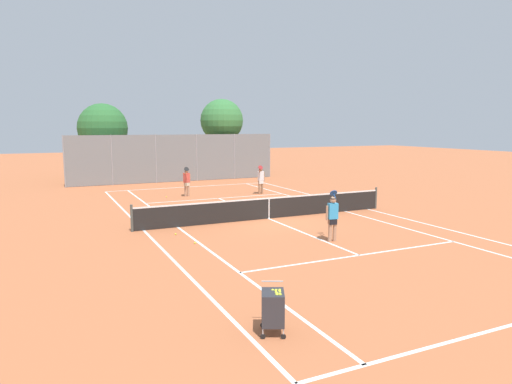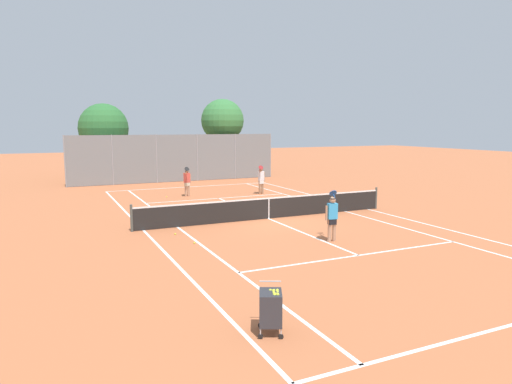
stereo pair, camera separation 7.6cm
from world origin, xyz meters
name	(u,v)px [view 2 (the right image)]	position (x,y,z in m)	size (l,w,h in m)	color
ground_plane	(269,219)	(0.00, 0.00, 0.00)	(120.00, 120.00, 0.00)	#BC663D
court_line_markings	(269,219)	(0.00, 0.00, 0.00)	(11.10, 23.90, 0.01)	white
tennis_net	(269,207)	(0.00, 0.00, 0.51)	(12.00, 0.10, 1.07)	#474C47
ball_cart	(271,308)	(-5.00, -10.14, 0.53)	(0.69, 0.76, 0.96)	#2D2D33
player_near_side	(332,216)	(0.24, -4.54, 0.93)	(0.75, 0.72, 1.77)	tan
player_far_left	(187,181)	(-1.41, 7.88, 0.93)	(0.56, 0.82, 1.77)	tan
player_far_right	(261,179)	(2.95, 6.95, 0.93)	(0.67, 0.73, 1.77)	#936B4C
loose_tennis_ball_0	(167,197)	(-2.61, 8.02, 0.03)	(0.07, 0.07, 0.07)	#D1DB33
loose_tennis_ball_1	(194,243)	(-4.30, -2.81, 0.03)	(0.07, 0.07, 0.07)	#D1DB33
loose_tennis_ball_2	(165,218)	(-4.14, 2.00, 0.03)	(0.07, 0.07, 0.07)	#D1DB33
loose_tennis_ball_3	(291,212)	(1.57, 0.83, 0.03)	(0.07, 0.07, 0.07)	#D1DB33
loose_tennis_ball_4	(175,234)	(-4.56, -1.23, 0.03)	(0.07, 0.07, 0.07)	#D1DB33
back_fence	(177,158)	(0.00, 15.14, 1.75)	(15.43, 0.08, 3.49)	gray
tree_behind_left	(104,130)	(-4.73, 18.31, 3.82)	(3.67, 3.67, 5.77)	brown
tree_behind_right	(222,122)	(4.30, 17.13, 4.41)	(3.45, 3.45, 6.25)	brown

